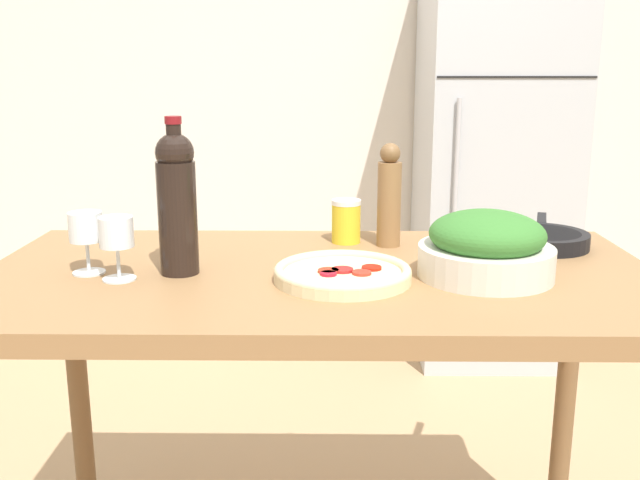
# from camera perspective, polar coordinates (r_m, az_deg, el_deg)

# --- Properties ---
(wall_back) EXTENTS (6.40, 0.06, 2.60)m
(wall_back) POSITION_cam_1_polar(r_m,az_deg,el_deg) (3.73, 0.41, 12.79)
(wall_back) COLOR silver
(wall_back) RESTS_ON ground_plane
(refrigerator) EXTENTS (0.66, 0.72, 1.83)m
(refrigerator) POSITION_cam_1_polar(r_m,az_deg,el_deg) (3.45, 13.61, 5.93)
(refrigerator) COLOR #B7BCC1
(refrigerator) RESTS_ON ground_plane
(prep_counter) EXTENTS (1.50, 0.78, 0.92)m
(prep_counter) POSITION_cam_1_polar(r_m,az_deg,el_deg) (1.61, -0.02, -5.90)
(prep_counter) COLOR olive
(prep_counter) RESTS_ON ground_plane
(wine_bottle) EXTENTS (0.08, 0.08, 0.34)m
(wine_bottle) POSITION_cam_1_polar(r_m,az_deg,el_deg) (1.55, -11.38, 3.14)
(wine_bottle) COLOR black
(wine_bottle) RESTS_ON prep_counter
(wine_glass_near) EXTENTS (0.07, 0.07, 0.14)m
(wine_glass_near) POSITION_cam_1_polar(r_m,az_deg,el_deg) (1.55, -15.97, 0.29)
(wine_glass_near) COLOR silver
(wine_glass_near) RESTS_ON prep_counter
(wine_glass_far) EXTENTS (0.07, 0.07, 0.14)m
(wine_glass_far) POSITION_cam_1_polar(r_m,az_deg,el_deg) (1.61, -18.23, 0.79)
(wine_glass_far) COLOR silver
(wine_glass_far) RESTS_ON prep_counter
(pepper_mill) EXTENTS (0.06, 0.06, 0.26)m
(pepper_mill) POSITION_cam_1_polar(r_m,az_deg,el_deg) (1.78, 5.56, 3.44)
(pepper_mill) COLOR olive
(pepper_mill) RESTS_ON prep_counter
(salad_bowl) EXTENTS (0.29, 0.29, 0.14)m
(salad_bowl) POSITION_cam_1_polar(r_m,az_deg,el_deg) (1.56, 13.17, -0.59)
(salad_bowl) COLOR silver
(salad_bowl) RESTS_ON prep_counter
(homemade_pizza) EXTENTS (0.29, 0.29, 0.03)m
(homemade_pizza) POSITION_cam_1_polar(r_m,az_deg,el_deg) (1.50, 1.82, -2.67)
(homemade_pizza) COLOR beige
(homemade_pizza) RESTS_ON prep_counter
(salt_canister) EXTENTS (0.07, 0.07, 0.11)m
(salt_canister) POSITION_cam_1_polar(r_m,az_deg,el_deg) (1.82, 2.11, 1.52)
(salt_canister) COLOR yellow
(salt_canister) RESTS_ON prep_counter
(cast_iron_skillet) EXTENTS (0.23, 0.37, 0.04)m
(cast_iron_skillet) POSITION_cam_1_polar(r_m,az_deg,el_deg) (1.87, 17.27, 0.11)
(cast_iron_skillet) COLOR black
(cast_iron_skillet) RESTS_ON prep_counter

